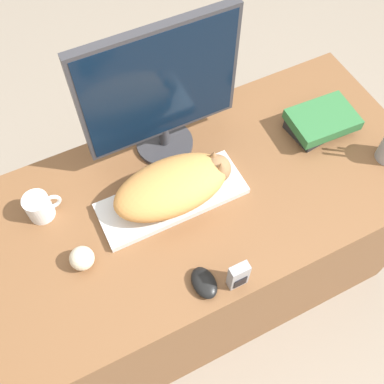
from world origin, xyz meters
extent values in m
plane|color=gray|center=(0.00, 0.00, 0.00)|extent=(12.00, 12.00, 0.00)
cube|color=brown|center=(0.00, 0.35, 0.38)|extent=(1.48, 0.71, 0.76)
cube|color=silver|center=(-0.11, 0.37, 0.77)|extent=(0.47, 0.17, 0.02)
ellipsoid|color=#D18C47|center=(-0.11, 0.37, 0.84)|extent=(0.36, 0.20, 0.12)
sphere|color=olive|center=(0.05, 0.37, 0.83)|extent=(0.09, 0.09, 0.09)
cone|color=olive|center=(0.05, 0.35, 0.88)|extent=(0.03, 0.03, 0.04)
cone|color=olive|center=(0.05, 0.40, 0.88)|extent=(0.03, 0.03, 0.04)
cylinder|color=#333338|center=(-0.04, 0.58, 0.76)|extent=(0.19, 0.19, 0.02)
cylinder|color=#333338|center=(-0.04, 0.58, 0.81)|extent=(0.04, 0.04, 0.07)
cube|color=#333338|center=(-0.04, 0.58, 1.04)|extent=(0.49, 0.03, 0.41)
cube|color=black|center=(-0.04, 0.57, 1.04)|extent=(0.47, 0.01, 0.38)
ellipsoid|color=black|center=(-0.14, 0.08, 0.77)|extent=(0.07, 0.10, 0.03)
cylinder|color=silver|center=(-0.49, 0.51, 0.80)|extent=(0.08, 0.08, 0.09)
torus|color=silver|center=(-0.45, 0.51, 0.80)|extent=(0.06, 0.01, 0.06)
sphere|color=beige|center=(-0.43, 0.29, 0.79)|extent=(0.07, 0.07, 0.07)
cube|color=#99999E|center=(-0.06, 0.05, 0.81)|extent=(0.06, 0.03, 0.11)
cube|color=black|center=(-0.06, 0.03, 0.80)|extent=(0.04, 0.00, 0.05)
cube|color=black|center=(0.47, 0.41, 0.77)|extent=(0.20, 0.15, 0.04)
cube|color=#2D6B38|center=(0.47, 0.40, 0.81)|extent=(0.23, 0.17, 0.04)
camera|label=1|loc=(-0.37, -0.29, 1.98)|focal=42.00mm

